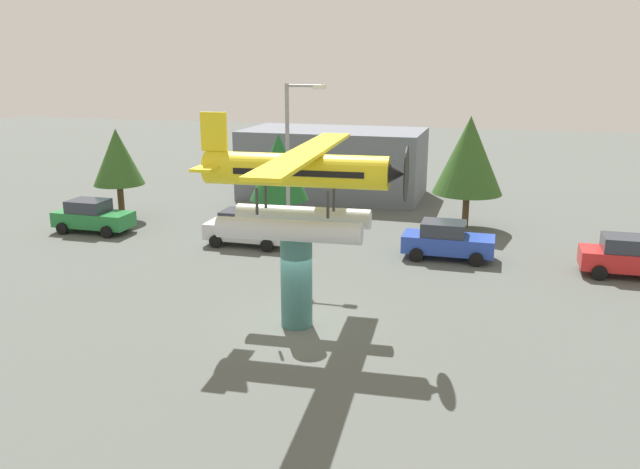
{
  "coord_description": "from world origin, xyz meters",
  "views": [
    {
      "loc": [
        6.49,
        -20.05,
        9.02
      ],
      "look_at": [
        0.0,
        3.0,
        2.51
      ],
      "focal_mm": 36.16,
      "sensor_mm": 36.0,
      "label": 1
    }
  ],
  "objects_px": {
    "car_mid_silver": "(246,228)",
    "display_pedestal": "(297,280)",
    "floatplane_monument": "(299,185)",
    "tree_west": "(117,157)",
    "tree_east": "(279,167)",
    "car_near_green": "(92,216)",
    "car_distant_red": "(631,257)",
    "car_far_blue": "(447,240)",
    "storefront_building": "(334,163)",
    "streetlight_primary": "(292,160)",
    "tree_center_back": "(469,155)"
  },
  "relations": [
    {
      "from": "tree_west",
      "to": "tree_east",
      "type": "relative_size",
      "value": 1.01
    },
    {
      "from": "car_near_green",
      "to": "streetlight_primary",
      "type": "xyz_separation_m",
      "value": [
        11.94,
        -1.79,
        3.77
      ]
    },
    {
      "from": "display_pedestal",
      "to": "floatplane_monument",
      "type": "relative_size",
      "value": 0.32
    },
    {
      "from": "car_near_green",
      "to": "car_distant_red",
      "type": "xyz_separation_m",
      "value": [
        26.65,
        -0.2,
        0.0
      ]
    },
    {
      "from": "floatplane_monument",
      "to": "storefront_building",
      "type": "xyz_separation_m",
      "value": [
        -4.51,
        21.99,
        -2.76
      ]
    },
    {
      "from": "car_far_blue",
      "to": "streetlight_primary",
      "type": "xyz_separation_m",
      "value": [
        -6.9,
        -2.08,
        3.77
      ]
    },
    {
      "from": "storefront_building",
      "to": "tree_west",
      "type": "relative_size",
      "value": 2.26
    },
    {
      "from": "storefront_building",
      "to": "tree_center_back",
      "type": "relative_size",
      "value": 1.94
    },
    {
      "from": "car_mid_silver",
      "to": "display_pedestal",
      "type": "bearing_deg",
      "value": -58.44
    },
    {
      "from": "streetlight_primary",
      "to": "tree_west",
      "type": "xyz_separation_m",
      "value": [
        -12.03,
        4.72,
        -1.01
      ]
    },
    {
      "from": "floatplane_monument",
      "to": "storefront_building",
      "type": "height_order",
      "value": "floatplane_monument"
    },
    {
      "from": "streetlight_primary",
      "to": "car_far_blue",
      "type": "bearing_deg",
      "value": 16.75
    },
    {
      "from": "car_distant_red",
      "to": "tree_center_back",
      "type": "height_order",
      "value": "tree_center_back"
    },
    {
      "from": "storefront_building",
      "to": "tree_east",
      "type": "relative_size",
      "value": 2.29
    },
    {
      "from": "car_mid_silver",
      "to": "tree_center_back",
      "type": "distance_m",
      "value": 12.6
    },
    {
      "from": "display_pedestal",
      "to": "tree_west",
      "type": "bearing_deg",
      "value": 140.44
    },
    {
      "from": "tree_west",
      "to": "tree_east",
      "type": "xyz_separation_m",
      "value": [
        9.54,
        0.58,
        -0.24
      ]
    },
    {
      "from": "car_far_blue",
      "to": "tree_east",
      "type": "relative_size",
      "value": 0.81
    },
    {
      "from": "car_near_green",
      "to": "tree_center_back",
      "type": "height_order",
      "value": "tree_center_back"
    },
    {
      "from": "car_distant_red",
      "to": "car_near_green",
      "type": "bearing_deg",
      "value": 179.57
    },
    {
      "from": "car_distant_red",
      "to": "floatplane_monument",
      "type": "bearing_deg",
      "value": -143.55
    },
    {
      "from": "car_far_blue",
      "to": "storefront_building",
      "type": "height_order",
      "value": "storefront_building"
    },
    {
      "from": "floatplane_monument",
      "to": "display_pedestal",
      "type": "bearing_deg",
      "value": 180.0
    },
    {
      "from": "car_near_green",
      "to": "car_mid_silver",
      "type": "distance_m",
      "value": 8.95
    },
    {
      "from": "floatplane_monument",
      "to": "car_distant_red",
      "type": "xyz_separation_m",
      "value": [
        12.03,
        8.89,
        -4.14
      ]
    },
    {
      "from": "display_pedestal",
      "to": "floatplane_monument",
      "type": "height_order",
      "value": "floatplane_monument"
    },
    {
      "from": "floatplane_monument",
      "to": "tree_center_back",
      "type": "height_order",
      "value": "floatplane_monument"
    },
    {
      "from": "display_pedestal",
      "to": "car_mid_silver",
      "type": "distance_m",
      "value": 10.6
    },
    {
      "from": "car_far_blue",
      "to": "storefront_building",
      "type": "xyz_separation_m",
      "value": [
        -8.75,
        12.61,
        1.38
      ]
    },
    {
      "from": "floatplane_monument",
      "to": "car_mid_silver",
      "type": "xyz_separation_m",
      "value": [
        -5.66,
        9.0,
        -4.14
      ]
    },
    {
      "from": "car_mid_silver",
      "to": "tree_east",
      "type": "height_order",
      "value": "tree_east"
    },
    {
      "from": "car_near_green",
      "to": "display_pedestal",
      "type": "bearing_deg",
      "value": -32.14
    },
    {
      "from": "display_pedestal",
      "to": "tree_center_back",
      "type": "bearing_deg",
      "value": 72.5
    },
    {
      "from": "tree_center_back",
      "to": "car_mid_silver",
      "type": "bearing_deg",
      "value": -148.4
    },
    {
      "from": "car_distant_red",
      "to": "streetlight_primary",
      "type": "relative_size",
      "value": 0.52
    },
    {
      "from": "tree_east",
      "to": "car_mid_silver",
      "type": "bearing_deg",
      "value": -97.99
    },
    {
      "from": "tree_east",
      "to": "streetlight_primary",
      "type": "bearing_deg",
      "value": -64.87
    },
    {
      "from": "car_distant_red",
      "to": "tree_east",
      "type": "distance_m",
      "value": 17.77
    },
    {
      "from": "streetlight_primary",
      "to": "tree_center_back",
      "type": "bearing_deg",
      "value": 47.55
    },
    {
      "from": "car_near_green",
      "to": "car_distant_red",
      "type": "bearing_deg",
      "value": -0.43
    },
    {
      "from": "floatplane_monument",
      "to": "car_near_green",
      "type": "height_order",
      "value": "floatplane_monument"
    },
    {
      "from": "floatplane_monument",
      "to": "car_near_green",
      "type": "relative_size",
      "value": 2.49
    },
    {
      "from": "car_distant_red",
      "to": "tree_east",
      "type": "bearing_deg",
      "value": 167.79
    },
    {
      "from": "display_pedestal",
      "to": "car_far_blue",
      "type": "distance_m",
      "value": 10.38
    },
    {
      "from": "car_far_blue",
      "to": "tree_west",
      "type": "relative_size",
      "value": 0.8
    },
    {
      "from": "car_near_green",
      "to": "car_distant_red",
      "type": "distance_m",
      "value": 26.65
    },
    {
      "from": "car_mid_silver",
      "to": "storefront_building",
      "type": "height_order",
      "value": "storefront_building"
    },
    {
      "from": "car_mid_silver",
      "to": "tree_east",
      "type": "xyz_separation_m",
      "value": [
        0.51,
        3.61,
        2.53
      ]
    },
    {
      "from": "car_near_green",
      "to": "tree_east",
      "type": "bearing_deg",
      "value": 20.4
    },
    {
      "from": "display_pedestal",
      "to": "car_far_blue",
      "type": "bearing_deg",
      "value": 65.08
    }
  ]
}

